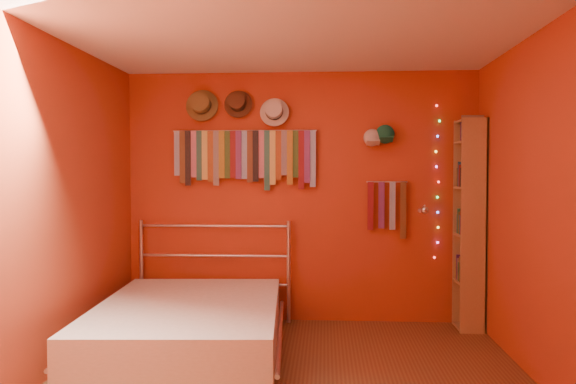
% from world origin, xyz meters
% --- Properties ---
extents(back_wall, '(3.50, 0.02, 2.50)m').
position_xyz_m(back_wall, '(0.00, 1.75, 1.25)').
color(back_wall, '#913817').
rests_on(back_wall, ground).
extents(right_wall, '(0.02, 3.50, 2.50)m').
position_xyz_m(right_wall, '(1.75, 0.00, 1.25)').
color(right_wall, '#913817').
rests_on(right_wall, ground).
extents(left_wall, '(0.02, 3.50, 2.50)m').
position_xyz_m(left_wall, '(-1.75, 0.00, 1.25)').
color(left_wall, '#913817').
rests_on(left_wall, ground).
extents(ceiling, '(3.50, 3.50, 0.02)m').
position_xyz_m(ceiling, '(0.00, 0.00, 2.50)').
color(ceiling, white).
rests_on(ceiling, back_wall).
extents(tie_rack, '(1.45, 0.03, 0.60)m').
position_xyz_m(tie_rack, '(-0.55, 1.68, 1.67)').
color(tie_rack, silver).
rests_on(tie_rack, back_wall).
extents(small_tie_rack, '(0.40, 0.03, 0.57)m').
position_xyz_m(small_tie_rack, '(0.86, 1.69, 1.18)').
color(small_tie_rack, silver).
rests_on(small_tie_rack, back_wall).
extents(fedora_olive, '(0.33, 0.18, 0.32)m').
position_xyz_m(fedora_olive, '(-0.99, 1.65, 2.18)').
color(fedora_olive, brown).
rests_on(fedora_olive, back_wall).
extents(fedora_brown, '(0.28, 0.15, 0.28)m').
position_xyz_m(fedora_brown, '(-0.62, 1.66, 2.19)').
color(fedora_brown, '#482A19').
rests_on(fedora_brown, back_wall).
extents(fedora_white, '(0.29, 0.16, 0.29)m').
position_xyz_m(fedora_white, '(-0.26, 1.65, 2.10)').
color(fedora_white, beige).
rests_on(fedora_white, back_wall).
extents(cap_white, '(0.18, 0.22, 0.18)m').
position_xyz_m(cap_white, '(0.71, 1.70, 1.84)').
color(cap_white, silver).
rests_on(cap_white, back_wall).
extents(cap_green, '(0.18, 0.23, 0.18)m').
position_xyz_m(cap_green, '(0.84, 1.70, 1.87)').
color(cap_green, '#176B4B').
rests_on(cap_green, back_wall).
extents(fairy_lights, '(0.06, 0.02, 1.52)m').
position_xyz_m(fairy_lights, '(1.35, 1.71, 1.40)').
color(fairy_lights, '#FF3333').
rests_on(fairy_lights, back_wall).
extents(reading_lamp, '(0.07, 0.32, 0.09)m').
position_xyz_m(reading_lamp, '(1.19, 1.51, 1.14)').
color(reading_lamp, silver).
rests_on(reading_lamp, back_wall).
extents(bookshelf, '(0.25, 0.34, 2.00)m').
position_xyz_m(bookshelf, '(1.66, 1.53, 1.02)').
color(bookshelf, '#9F7147').
rests_on(bookshelf, ground).
extents(bed, '(1.66, 2.14, 1.01)m').
position_xyz_m(bed, '(-0.86, 0.59, 0.23)').
color(bed, silver).
rests_on(bed, ground).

